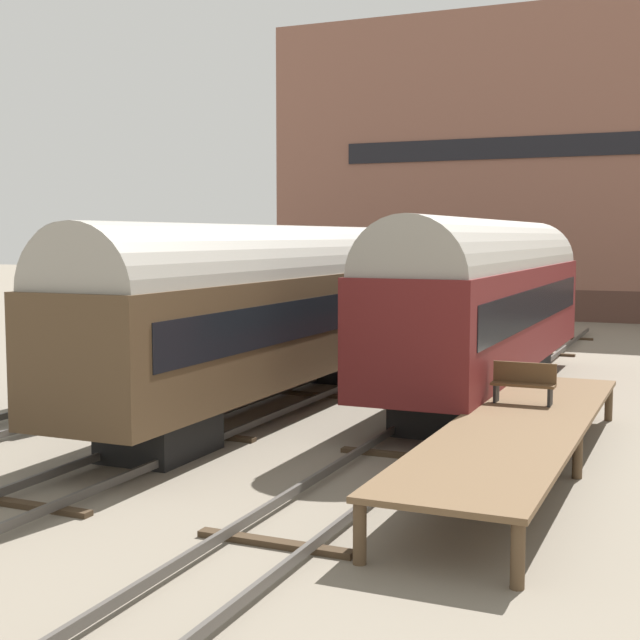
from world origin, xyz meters
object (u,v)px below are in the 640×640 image
object	(u,v)px
train_car_maroon	(487,296)
train_car_brown	(274,305)
train_car_navy	(212,289)
bench	(524,382)

from	to	relation	value
train_car_maroon	train_car_brown	size ratio (longest dim) A/B	0.93
train_car_navy	bench	world-z (taller)	train_car_navy
train_car_navy	bench	xyz separation A→B (m)	(11.89, -6.65, -1.41)
train_car_maroon	train_car_navy	size ratio (longest dim) A/B	1.03
train_car_maroon	train_car_navy	xyz separation A→B (m)	(-9.60, 0.36, -0.06)
train_car_maroon	train_car_navy	world-z (taller)	train_car_maroon
train_car_maroon	train_car_brown	distance (m)	6.57
train_car_brown	bench	distance (m)	7.44
train_car_maroon	bench	xyz separation A→B (m)	(2.29, -6.28, -1.46)
train_car_maroon	bench	distance (m)	6.85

